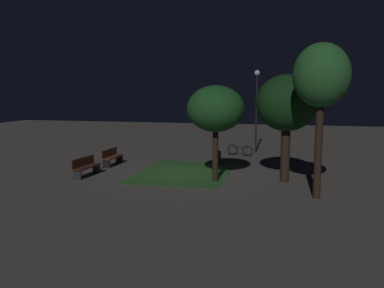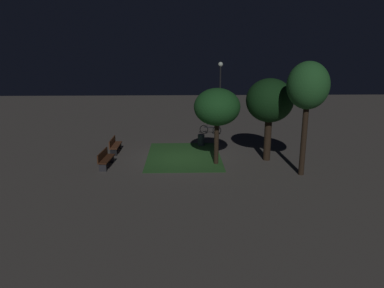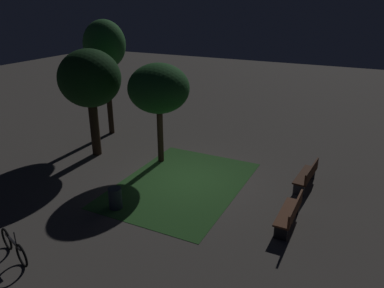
{
  "view_description": "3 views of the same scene",
  "coord_description": "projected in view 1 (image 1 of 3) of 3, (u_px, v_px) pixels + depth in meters",
  "views": [
    {
      "loc": [
        18.2,
        4.94,
        3.97
      ],
      "look_at": [
        -0.33,
        0.55,
        1.44
      ],
      "focal_mm": 37.45,
      "sensor_mm": 36.0,
      "label": 1
    },
    {
      "loc": [
        20.29,
        -0.01,
        6.21
      ],
      "look_at": [
        0.07,
        0.61,
        0.89
      ],
      "focal_mm": 33.75,
      "sensor_mm": 36.0,
      "label": 2
    },
    {
      "loc": [
        -11.41,
        -5.73,
        6.53
      ],
      "look_at": [
        0.69,
        0.25,
        1.21
      ],
      "focal_mm": 34.32,
      "sensor_mm": 36.0,
      "label": 3
    }
  ],
  "objects": [
    {
      "name": "bicycle",
      "position": [
        240.0,
        150.0,
        24.66
      ],
      "size": [
        0.57,
        1.61,
        0.93
      ],
      "color": "black",
      "rests_on": "ground"
    },
    {
      "name": "tree_right_canopy",
      "position": [
        287.0,
        104.0,
        17.22
      ],
      "size": [
        2.63,
        2.63,
        4.68
      ],
      "color": "#2D2116",
      "rests_on": "ground"
    },
    {
      "name": "trash_bin",
      "position": [
        217.0,
        158.0,
        21.7
      ],
      "size": [
        0.45,
        0.45,
        0.74
      ],
      "primitive_type": "cylinder",
      "color": "#2D3842",
      "rests_on": "ground"
    },
    {
      "name": "lamp_post_near_wall",
      "position": [
        257.0,
        98.0,
        25.52
      ],
      "size": [
        0.36,
        0.36,
        5.28
      ],
      "color": "black",
      "rests_on": "ground"
    },
    {
      "name": "tree_tall_center",
      "position": [
        216.0,
        109.0,
        17.33
      ],
      "size": [
        2.51,
        2.51,
        4.22
      ],
      "color": "#2D2116",
      "rests_on": "ground"
    },
    {
      "name": "ground_plane",
      "position": [
        179.0,
        174.0,
        19.2
      ],
      "size": [
        60.0,
        60.0,
        0.0
      ],
      "primitive_type": "plane",
      "color": "#56514C"
    },
    {
      "name": "bench_near_trees",
      "position": [
        86.0,
        166.0,
        18.71
      ],
      "size": [
        1.83,
        0.62,
        0.88
      ],
      "color": "#422314",
      "rests_on": "ground"
    },
    {
      "name": "tree_lawn_side",
      "position": [
        321.0,
        77.0,
        14.32
      ],
      "size": [
        2.03,
        2.03,
        5.69
      ],
      "color": "#2D2116",
      "rests_on": "ground"
    },
    {
      "name": "grass_lawn",
      "position": [
        185.0,
        172.0,
        19.63
      ],
      "size": [
        6.11,
        4.36,
        0.01
      ],
      "primitive_type": "cube",
      "color": "#2D6028",
      "rests_on": "ground"
    },
    {
      "name": "bench_front_left",
      "position": [
        112.0,
        156.0,
        21.47
      ],
      "size": [
        1.81,
        0.5,
        0.88
      ],
      "color": "brown",
      "rests_on": "ground"
    }
  ]
}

